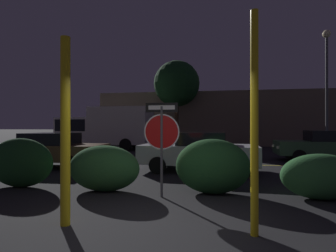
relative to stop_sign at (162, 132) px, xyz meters
name	(u,v)px	position (x,y,z in m)	size (l,w,h in m)	color
ground_plane	(157,236)	(0.34, -2.15, -1.52)	(260.00, 260.00, 0.00)	black
road_center_stripe	(193,164)	(0.34, 5.65, -1.52)	(35.22, 0.12, 0.01)	gold
stop_sign	(162,132)	(0.00, 0.00, 0.00)	(0.84, 0.06, 2.21)	#4C4C51
yellow_pole_left	(65,131)	(-1.27, -1.97, 0.05)	(0.16, 0.16, 3.16)	yellow
yellow_pole_right	(254,123)	(1.79, -1.89, 0.19)	(0.12, 0.12, 3.42)	yellow
hedge_bush_0	(20,163)	(-3.99, 0.36, -0.86)	(1.90, 0.76, 1.33)	#19421E
hedge_bush_1	(104,168)	(-1.56, 0.31, -0.94)	(1.86, 0.99, 1.17)	#285B2D
hedge_bush_2	(212,166)	(1.17, 0.52, -0.85)	(1.82, 1.09, 1.34)	#1E4C23
hedge_bush_3	(321,177)	(3.60, 0.39, -1.01)	(1.77, 0.90, 1.03)	#2D6633
passing_car_1	(48,149)	(-5.48, 3.82, -0.82)	(4.80, 2.11, 1.38)	brown
passing_car_2	(199,151)	(0.71, 3.74, -0.80)	(4.45, 2.26, 1.43)	silver
passing_car_3	(325,146)	(6.48, 7.48, -0.79)	(4.49, 1.93, 1.46)	#335B38
delivery_truck	(105,127)	(-6.58, 12.18, 0.08)	(7.04, 2.65, 3.04)	silver
street_lamp	(327,71)	(8.32, 11.86, 3.62)	(0.49, 0.49, 7.74)	#4C4C51
tree_0	(177,84)	(-1.72, 15.71, 3.69)	(3.83, 3.83, 7.15)	#422D1E
building_backdrop	(217,119)	(1.70, 18.86, 0.82)	(21.18, 4.70, 4.69)	#6B5B4C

